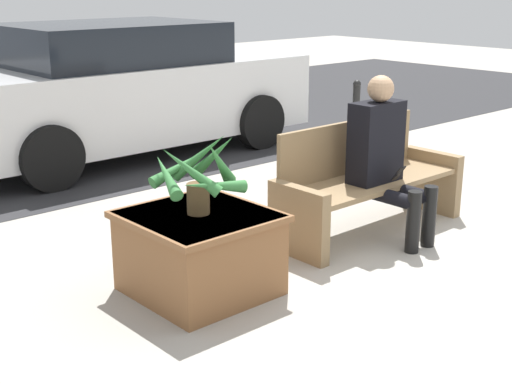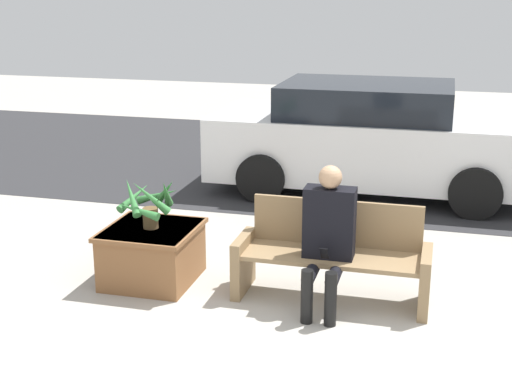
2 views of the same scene
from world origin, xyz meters
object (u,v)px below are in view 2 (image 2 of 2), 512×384
object	(u,v)px
bench	(333,256)
person_seated	(328,233)
planter_box	(152,252)
potted_plant	(149,201)
parked_car	(372,138)

from	to	relation	value
bench	person_seated	bearing A→B (deg)	-97.15
bench	person_seated	xyz separation A→B (m)	(-0.02, -0.19, 0.28)
planter_box	potted_plant	size ratio (longest dim) A/B	1.53
bench	potted_plant	distance (m)	1.78
person_seated	potted_plant	xyz separation A→B (m)	(-1.71, 0.11, 0.12)
planter_box	potted_plant	world-z (taller)	potted_plant
planter_box	parked_car	size ratio (longest dim) A/B	0.20
bench	parked_car	size ratio (longest dim) A/B	0.40
bench	planter_box	world-z (taller)	bench
bench	planter_box	bearing A→B (deg)	-177.68
potted_plant	parked_car	world-z (taller)	parked_car
planter_box	potted_plant	distance (m)	0.52
person_seated	potted_plant	world-z (taller)	person_seated
person_seated	planter_box	distance (m)	1.75
planter_box	potted_plant	xyz separation A→B (m)	(-0.00, -0.00, 0.52)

